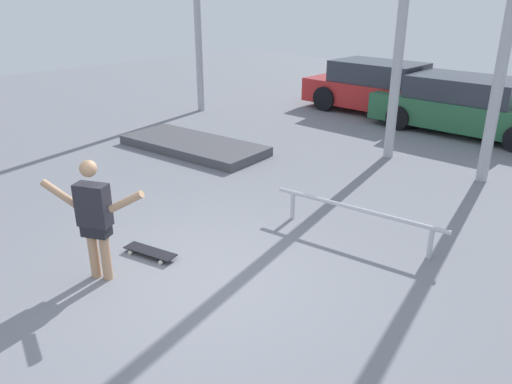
{
  "coord_description": "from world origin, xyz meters",
  "views": [
    {
      "loc": [
        4.17,
        -3.16,
        3.29
      ],
      "look_at": [
        -0.37,
        1.37,
        0.68
      ],
      "focal_mm": 35.0,
      "sensor_mm": 36.0,
      "label": 1
    }
  ],
  "objects_px": {
    "manual_pad": "(194,145)",
    "skateboard": "(150,252)",
    "grind_rail": "(357,213)",
    "parked_car_red": "(381,89)",
    "skateboarder": "(94,215)",
    "parked_car_green": "(469,106)"
  },
  "relations": [
    {
      "from": "manual_pad",
      "to": "parked_car_red",
      "type": "distance_m",
      "value": 6.08
    },
    {
      "from": "skateboarder",
      "to": "grind_rail",
      "type": "distance_m",
      "value": 3.52
    },
    {
      "from": "skateboarder",
      "to": "parked_car_green",
      "type": "bearing_deg",
      "value": 59.88
    },
    {
      "from": "skateboard",
      "to": "manual_pad",
      "type": "height_order",
      "value": "manual_pad"
    },
    {
      "from": "manual_pad",
      "to": "parked_car_green",
      "type": "relative_size",
      "value": 0.72
    },
    {
      "from": "skateboarder",
      "to": "parked_car_green",
      "type": "distance_m",
      "value": 9.79
    },
    {
      "from": "skateboard",
      "to": "parked_car_red",
      "type": "xyz_separation_m",
      "value": [
        -2.4,
        9.35,
        0.63
      ]
    },
    {
      "from": "manual_pad",
      "to": "skateboard",
      "type": "bearing_deg",
      "value": -45.19
    },
    {
      "from": "parked_car_green",
      "to": "parked_car_red",
      "type": "bearing_deg",
      "value": 171.2
    },
    {
      "from": "skateboarder",
      "to": "parked_car_red",
      "type": "bearing_deg",
      "value": 74.76
    },
    {
      "from": "manual_pad",
      "to": "grind_rail",
      "type": "distance_m",
      "value": 5.06
    },
    {
      "from": "grind_rail",
      "to": "parked_car_red",
      "type": "bearing_deg",
      "value": 119.92
    },
    {
      "from": "skateboarder",
      "to": "parked_car_green",
      "type": "relative_size",
      "value": 0.33
    },
    {
      "from": "parked_car_red",
      "to": "manual_pad",
      "type": "bearing_deg",
      "value": -100.49
    },
    {
      "from": "grind_rail",
      "to": "parked_car_green",
      "type": "xyz_separation_m",
      "value": [
        -1.35,
        6.67,
        0.28
      ]
    },
    {
      "from": "skateboarder",
      "to": "grind_rail",
      "type": "xyz_separation_m",
      "value": [
        1.57,
        3.12,
        -0.47
      ]
    },
    {
      "from": "parked_car_red",
      "to": "parked_car_green",
      "type": "xyz_separation_m",
      "value": [
        2.65,
        -0.29,
        -0.04
      ]
    },
    {
      "from": "manual_pad",
      "to": "grind_rail",
      "type": "height_order",
      "value": "grind_rail"
    },
    {
      "from": "skateboard",
      "to": "parked_car_green",
      "type": "distance_m",
      "value": 9.09
    },
    {
      "from": "skateboard",
      "to": "manual_pad",
      "type": "relative_size",
      "value": 0.24
    },
    {
      "from": "manual_pad",
      "to": "grind_rail",
      "type": "xyz_separation_m",
      "value": [
        4.96,
        -0.98,
        0.27
      ]
    },
    {
      "from": "skateboarder",
      "to": "manual_pad",
      "type": "relative_size",
      "value": 0.46
    }
  ]
}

